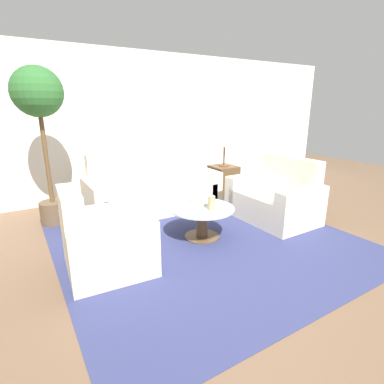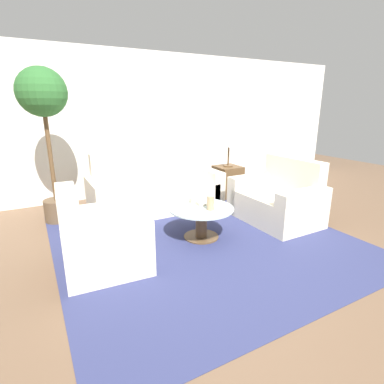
{
  "view_description": "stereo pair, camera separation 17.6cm",
  "coord_description": "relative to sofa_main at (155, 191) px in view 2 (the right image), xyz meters",
  "views": [
    {
      "loc": [
        -1.94,
        -2.42,
        1.66
      ],
      "look_at": [
        0.03,
        0.82,
        0.55
      ],
      "focal_mm": 28.0,
      "sensor_mm": 36.0,
      "label": 1
    },
    {
      "loc": [
        -1.78,
        -2.51,
        1.66
      ],
      "look_at": [
        0.03,
        0.82,
        0.55
      ],
      "focal_mm": 28.0,
      "sensor_mm": 36.0,
      "label": 2
    }
  ],
  "objects": [
    {
      "name": "rug",
      "position": [
        0.09,
        -1.38,
        -0.28
      ],
      "size": [
        3.5,
        3.58,
        0.01
      ],
      "color": "navy",
      "rests_on": "ground_plane"
    },
    {
      "name": "armchair",
      "position": [
        -1.22,
        -1.52,
        -0.0
      ],
      "size": [
        0.88,
        0.87,
        0.89
      ],
      "rotation": [
        0.0,
        0.0,
        1.51
      ],
      "color": "beige",
      "rests_on": "ground_plane"
    },
    {
      "name": "table_lamp",
      "position": [
        1.45,
        -0.01,
        0.74
      ],
      "size": [
        0.32,
        0.32,
        0.6
      ],
      "color": "brown",
      "rests_on": "side_table"
    },
    {
      "name": "coffee_table",
      "position": [
        0.09,
        -1.38,
        -0.02
      ],
      "size": [
        0.82,
        0.82,
        0.41
      ],
      "color": "brown",
      "rests_on": "ground_plane"
    },
    {
      "name": "ground_plane",
      "position": [
        0.06,
        -1.95,
        -0.29
      ],
      "size": [
        14.0,
        14.0,
        0.0
      ],
      "primitive_type": "plane",
      "color": "brown"
    },
    {
      "name": "book_stack",
      "position": [
        0.2,
        -1.28,
        0.14
      ],
      "size": [
        0.25,
        0.15,
        0.04
      ],
      "rotation": [
        0.0,
        0.0,
        -0.08
      ],
      "color": "beige",
      "rests_on": "coffee_table"
    },
    {
      "name": "wall_back",
      "position": [
        0.06,
        1.06,
        1.01
      ],
      "size": [
        10.0,
        0.06,
        2.6
      ],
      "color": "white",
      "rests_on": "ground_plane"
    },
    {
      "name": "potted_plant",
      "position": [
        -1.48,
        0.14,
        1.3
      ],
      "size": [
        0.65,
        0.65,
        2.15
      ],
      "color": "brown",
      "rests_on": "ground_plane"
    },
    {
      "name": "vase",
      "position": [
        0.14,
        -1.5,
        0.21
      ],
      "size": [
        0.09,
        0.09,
        0.17
      ],
      "color": "tan",
      "rests_on": "coffee_table"
    },
    {
      "name": "side_table",
      "position": [
        1.45,
        -0.01,
        -0.01
      ],
      "size": [
        0.44,
        0.44,
        0.57
      ],
      "color": "brown",
      "rests_on": "ground_plane"
    },
    {
      "name": "sofa_main",
      "position": [
        0.0,
        0.0,
        0.0
      ],
      "size": [
        2.08,
        0.9,
        0.93
      ],
      "color": "beige",
      "rests_on": "ground_plane"
    },
    {
      "name": "loveseat",
      "position": [
        1.41,
        -1.38,
        0.0
      ],
      "size": [
        0.86,
        1.23,
        0.91
      ],
      "rotation": [
        0.0,
        0.0,
        -1.56
      ],
      "color": "beige",
      "rests_on": "ground_plane"
    },
    {
      "name": "bowl",
      "position": [
        0.12,
        -1.16,
        0.15
      ],
      "size": [
        0.14,
        0.14,
        0.07
      ],
      "color": "beige",
      "rests_on": "coffee_table"
    }
  ]
}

